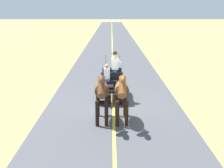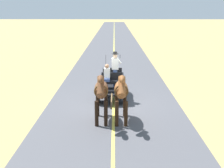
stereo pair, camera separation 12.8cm
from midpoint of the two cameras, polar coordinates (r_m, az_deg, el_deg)
The scene contains 6 objects.
ground_plane at distance 13.97m, azimuth 0.58°, elevation -3.73°, with size 200.00×200.00×0.00m, color tan.
road_surface at distance 13.96m, azimuth 0.58°, elevation -3.72°, with size 6.44×160.00×0.01m, color #4C4C51.
road_centre_stripe at distance 13.96m, azimuth 0.58°, elevation -3.70°, with size 0.12×160.00×0.00m, color #DBCC4C.
horse_drawn_carriage at distance 14.25m, azimuth 0.30°, elevation 0.09°, with size 1.43×4.50×2.50m.
horse_near_side at distance 11.20m, azimuth 2.23°, elevation -1.51°, with size 0.57×2.13×2.21m.
horse_off_side at distance 11.21m, azimuth -1.89°, elevation -1.49°, with size 0.60×2.13×2.21m.
Camera 2 is at (-0.03, 13.19, 4.59)m, focal length 44.55 mm.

